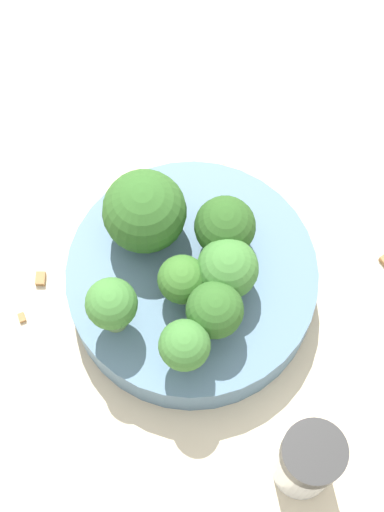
{
  "coord_description": "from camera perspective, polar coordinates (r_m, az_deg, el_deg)",
  "views": [
    {
      "loc": [
        -0.2,
        0.08,
        0.58
      ],
      "look_at": [
        0.0,
        0.0,
        0.07
      ],
      "focal_mm": 60.0,
      "sensor_mm": 36.0,
      "label": 1
    }
  ],
  "objects": [
    {
      "name": "broccoli_floret_4",
      "position": [
        0.56,
        2.37,
        -0.91
      ],
      "size": [
        0.04,
        0.04,
        0.05
      ],
      "color": "#7A9E5B",
      "rests_on": "bowl"
    },
    {
      "name": "broccoli_floret_0",
      "position": [
        0.56,
        -0.66,
        -1.64
      ],
      "size": [
        0.03,
        0.03,
        0.04
      ],
      "color": "#8EB770",
      "rests_on": "bowl"
    },
    {
      "name": "almond_crumb_3",
      "position": [
        0.65,
        2.22,
        5.75
      ],
      "size": [
        0.01,
        0.01,
        0.01
      ],
      "primitive_type": "cube",
      "rotation": [
        0.0,
        0.0,
        3.54
      ],
      "color": "olive",
      "rests_on": "ground_plane"
    },
    {
      "name": "broccoli_floret_2",
      "position": [
        0.54,
        1.36,
        -3.72
      ],
      "size": [
        0.04,
        0.04,
        0.05
      ],
      "color": "#8EB770",
      "rests_on": "bowl"
    },
    {
      "name": "almond_crumb_2",
      "position": [
        0.62,
        -11.3,
        -4.0
      ],
      "size": [
        0.01,
        0.0,
        0.01
      ],
      "primitive_type": "cube",
      "rotation": [
        0.0,
        0.0,
        3.13
      ],
      "color": "olive",
      "rests_on": "ground_plane"
    },
    {
      "name": "broccoli_floret_5",
      "position": [
        0.53,
        -0.5,
        -6.02
      ],
      "size": [
        0.03,
        0.03,
        0.05
      ],
      "color": "#84AD66",
      "rests_on": "bowl"
    },
    {
      "name": "broccoli_floret_3",
      "position": [
        0.57,
        -3.19,
        2.95
      ],
      "size": [
        0.06,
        0.06,
        0.06
      ],
      "color": "#84AD66",
      "rests_on": "bowl"
    },
    {
      "name": "bowl",
      "position": [
        0.6,
        0.0,
        -1.78
      ],
      "size": [
        0.17,
        0.17,
        0.04
      ],
      "primitive_type": "cylinder",
      "color": "slate",
      "rests_on": "ground_plane"
    },
    {
      "name": "ground_plane",
      "position": [
        0.62,
        0.0,
        -2.4
      ],
      "size": [
        3.0,
        3.0,
        0.0
      ],
      "primitive_type": "plane",
      "color": "beige"
    },
    {
      "name": "broccoli_floret_6",
      "position": [
        0.54,
        -5.37,
        -3.3
      ],
      "size": [
        0.03,
        0.03,
        0.05
      ],
      "color": "#7A9E5B",
      "rests_on": "bowl"
    },
    {
      "name": "almond_crumb_0",
      "position": [
        0.63,
        -10.09,
        -1.42
      ],
      "size": [
        0.01,
        0.01,
        0.01
      ],
      "primitive_type": "cube",
      "rotation": [
        0.0,
        0.0,
        5.89
      ],
      "color": "olive",
      "rests_on": "ground_plane"
    },
    {
      "name": "broccoli_floret_1",
      "position": [
        0.57,
        2.21,
        1.96
      ],
      "size": [
        0.04,
        0.04,
        0.05
      ],
      "color": "#84AD66",
      "rests_on": "bowl"
    },
    {
      "name": "pepper_shaker",
      "position": [
        0.55,
        7.72,
        -13.41
      ],
      "size": [
        0.04,
        0.04,
        0.08
      ],
      "color": "silver",
      "rests_on": "ground_plane"
    }
  ]
}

